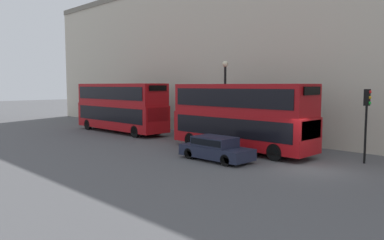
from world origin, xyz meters
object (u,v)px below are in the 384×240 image
at_px(bus_leading, 240,114).
at_px(pedestrian, 179,125).
at_px(bus_second_in_queue, 120,106).
at_px(car_dark_sedan, 216,148).
at_px(traffic_light, 367,110).

xyz_separation_m(bus_leading, pedestrian, (2.65, 8.82, -1.58)).
bearing_deg(bus_leading, pedestrian, 73.30).
relative_size(bus_leading, pedestrian, 5.59).
bearing_deg(bus_second_in_queue, car_dark_sedan, -103.01).
bearing_deg(traffic_light, car_dark_sedan, 129.48).
bearing_deg(pedestrian, traffic_light, -92.96).
height_order(bus_leading, car_dark_sedan, bus_leading).
relative_size(bus_second_in_queue, traffic_light, 2.68).
bearing_deg(bus_second_in_queue, bus_leading, -90.00).
bearing_deg(bus_leading, car_dark_sedan, -165.01).
distance_m(bus_second_in_queue, traffic_light, 21.13).
bearing_deg(traffic_light, pedestrian, 87.04).
xyz_separation_m(bus_leading, bus_second_in_queue, (0.00, 13.80, 0.04)).
distance_m(car_dark_sedan, pedestrian, 11.45).
height_order(bus_leading, traffic_light, bus_leading).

